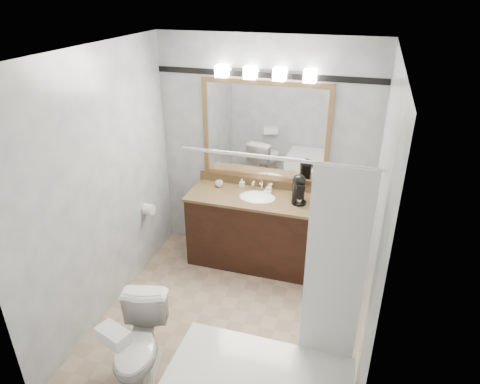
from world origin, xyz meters
name	(u,v)px	position (x,y,z in m)	size (l,w,h in m)	color
room	(227,207)	(0.00, 0.00, 1.25)	(2.42, 2.62, 2.52)	tan
vanity	(257,229)	(0.00, 1.02, 0.44)	(1.53, 0.58, 0.97)	black
mirror	(265,132)	(0.00, 1.28, 1.50)	(1.40, 0.04, 1.10)	#9B7046
vanity_light_bar	(265,73)	(0.00, 1.23, 2.13)	(1.02, 0.14, 0.12)	silver
accent_stripe	(267,75)	(0.00, 1.29, 2.10)	(2.40, 0.01, 0.06)	black
tp_roll	(149,209)	(-1.14, 0.66, 0.70)	(0.12, 0.12, 0.11)	white
toilet	(140,346)	(-0.47, -0.83, 0.34)	(0.38, 0.67, 0.68)	white
tissue_box	(113,335)	(-0.47, -1.12, 0.73)	(0.24, 0.13, 0.10)	white
coffee_maker	(299,188)	(0.44, 1.04, 1.01)	(0.17, 0.20, 0.31)	black
cup_left	(219,184)	(-0.48, 1.14, 0.88)	(0.09, 0.09, 0.07)	white
soap_bottle_a	(242,183)	(-0.23, 1.19, 0.90)	(0.05, 0.05, 0.11)	white
soap_bottle_b	(269,188)	(0.09, 1.18, 0.90)	(0.08, 0.08, 0.10)	white
soap_bar	(267,192)	(0.08, 1.13, 0.86)	(0.08, 0.05, 0.03)	beige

